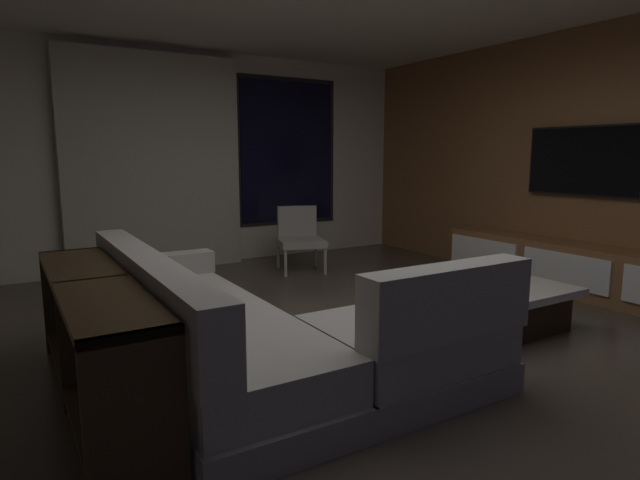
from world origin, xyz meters
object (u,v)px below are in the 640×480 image
at_px(coffee_table, 481,303).
at_px(sectional_couch, 255,335).
at_px(book_stack_on_coffee_table, 492,280).
at_px(media_console, 582,272).
at_px(console_table_behind_couch, 96,336).
at_px(mounted_tv, 583,161).
at_px(accent_chair_near_window, 300,235).

bearing_deg(coffee_table, sectional_couch, -179.56).
distance_m(coffee_table, book_stack_on_coffee_table, 0.22).
distance_m(media_console, console_table_behind_couch, 4.54).
distance_m(sectional_couch, media_console, 3.63).
bearing_deg(console_table_behind_couch, mounted_tv, 2.21).
xyz_separation_m(accent_chair_near_window, console_table_behind_couch, (-2.71, -2.53, -0.02)).
relative_size(coffee_table, mounted_tv, 0.94).
bearing_deg(media_console, mounted_tv, 47.55).
height_order(media_console, mounted_tv, mounted_tv).
height_order(book_stack_on_coffee_table, mounted_tv, mounted_tv).
relative_size(sectional_couch, book_stack_on_coffee_table, 8.66).
bearing_deg(book_stack_on_coffee_table, accent_chair_near_window, 96.99).
relative_size(sectional_couch, mounted_tv, 2.03).
height_order(book_stack_on_coffee_table, console_table_behind_couch, console_table_behind_couch).
bearing_deg(mounted_tv, accent_chair_near_window, 130.59).
bearing_deg(accent_chair_near_window, book_stack_on_coffee_table, -83.01).
bearing_deg(sectional_couch, console_table_behind_couch, 171.74).
height_order(sectional_couch, media_console, sectional_couch).
height_order(accent_chair_near_window, media_console, accent_chair_near_window).
relative_size(book_stack_on_coffee_table, accent_chair_near_window, 0.37).
relative_size(book_stack_on_coffee_table, media_console, 0.09).
bearing_deg(accent_chair_near_window, sectional_couch, -123.95).
xyz_separation_m(coffee_table, console_table_behind_couch, (-2.98, 0.12, 0.22)).
height_order(sectional_couch, coffee_table, sectional_couch).
xyz_separation_m(sectional_couch, media_console, (3.62, 0.12, -0.04)).
bearing_deg(media_console, coffee_table, -176.29).
bearing_deg(accent_chair_near_window, console_table_behind_couch, -136.91).
bearing_deg(coffee_table, mounted_tv, 9.75).
relative_size(sectional_couch, coffee_table, 2.16).
bearing_deg(accent_chair_near_window, mounted_tv, -49.41).
xyz_separation_m(sectional_couch, mounted_tv, (3.80, 0.31, 1.06)).
relative_size(book_stack_on_coffee_table, console_table_behind_couch, 0.14).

